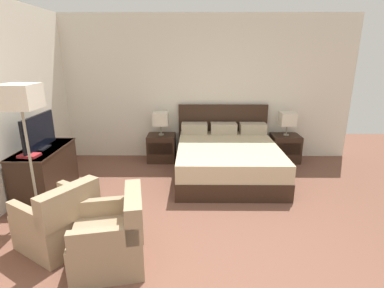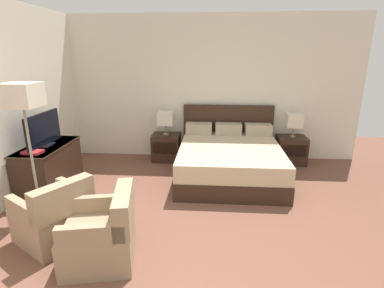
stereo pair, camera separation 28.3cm
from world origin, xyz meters
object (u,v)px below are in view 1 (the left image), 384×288
at_px(nightstand_right, 285,148).
at_px(armchair_by_window, 59,222).
at_px(armchair_companion, 112,238).
at_px(nightstand_left, 162,148).
at_px(table_lamp_left, 161,119).
at_px(floor_lamp, 21,104).
at_px(book_red_cover, 29,155).
at_px(dresser, 45,170).
at_px(tv, 39,133).
at_px(table_lamp_right, 288,119).
at_px(bed, 227,158).

height_order(nightstand_right, armchair_by_window, armchair_by_window).
relative_size(nightstand_right, armchair_companion, 0.66).
bearing_deg(armchair_by_window, nightstand_left, 73.26).
height_order(table_lamp_left, floor_lamp, floor_lamp).
relative_size(book_red_cover, armchair_companion, 0.31).
height_order(dresser, tv, tv).
xyz_separation_m(nightstand_right, armchair_companion, (-2.61, -3.06, 0.02)).
xyz_separation_m(nightstand_left, dresser, (-1.60, -1.46, 0.10)).
bearing_deg(tv, table_lamp_right, 20.17).
bearing_deg(floor_lamp, table_lamp_left, 57.89).
distance_m(nightstand_right, table_lamp_left, 2.51).
bearing_deg(table_lamp_right, nightstand_left, -179.97).
bearing_deg(book_red_cover, tv, 91.50).
bearing_deg(armchair_companion, bed, 59.44).
bearing_deg(nightstand_left, armchair_by_window, -106.74).
distance_m(bed, dresser, 2.92).
distance_m(armchair_by_window, armchair_companion, 0.73).
bearing_deg(table_lamp_right, dresser, -160.09).
bearing_deg(tv, nightstand_left, 42.83).
distance_m(table_lamp_left, dresser, 2.22).
relative_size(table_lamp_left, floor_lamp, 0.26).
xyz_separation_m(bed, nightstand_right, (1.22, 0.71, -0.04)).
height_order(tv, book_red_cover, tv).
relative_size(bed, table_lamp_right, 4.54).
bearing_deg(nightstand_right, nightstand_left, 180.00).
relative_size(tv, floor_lamp, 0.50).
distance_m(table_lamp_right, book_red_cover, 4.43).
bearing_deg(nightstand_right, bed, -149.76).
distance_m(dresser, armchair_by_window, 1.52).
distance_m(nightstand_left, dresser, 2.17).
bearing_deg(nightstand_right, table_lamp_left, 179.97).
distance_m(armchair_companion, floor_lamp, 1.92).
height_order(nightstand_left, table_lamp_left, table_lamp_left).
bearing_deg(table_lamp_left, armchair_companion, -93.15).
distance_m(table_lamp_left, table_lamp_right, 2.44).
relative_size(dresser, floor_lamp, 0.67).
xyz_separation_m(book_red_cover, floor_lamp, (0.21, -0.36, 0.76)).
bearing_deg(tv, dresser, 97.36).
distance_m(table_lamp_left, book_red_cover, 2.43).
bearing_deg(table_lamp_right, bed, -149.71).
height_order(bed, tv, tv).
bearing_deg(floor_lamp, nightstand_left, 57.87).
bearing_deg(armchair_by_window, bed, 45.05).
relative_size(armchair_by_window, floor_lamp, 0.55).
relative_size(table_lamp_right, floor_lamp, 0.26).
xyz_separation_m(nightstand_left, nightstand_right, (2.44, 0.00, 0.00)).
distance_m(book_red_cover, armchair_by_window, 1.28).
bearing_deg(tv, table_lamp_left, 42.86).
height_order(nightstand_right, armchair_companion, armchair_companion).
relative_size(nightstand_right, dresser, 0.46).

